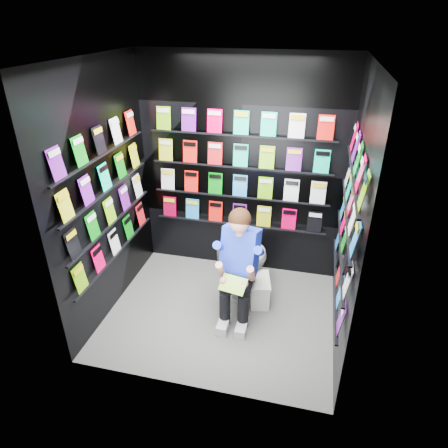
# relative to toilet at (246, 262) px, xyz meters

# --- Properties ---
(floor) EXTENTS (2.40, 2.40, 0.00)m
(floor) POSITION_rel_toilet_xyz_m (-0.18, -0.51, -0.37)
(floor) COLOR #626260
(floor) RESTS_ON ground
(ceiling) EXTENTS (2.40, 2.40, 0.00)m
(ceiling) POSITION_rel_toilet_xyz_m (-0.18, -0.51, 2.23)
(ceiling) COLOR white
(ceiling) RESTS_ON floor
(wall_back) EXTENTS (2.40, 0.04, 2.60)m
(wall_back) POSITION_rel_toilet_xyz_m (-0.18, 0.49, 0.93)
(wall_back) COLOR black
(wall_back) RESTS_ON floor
(wall_front) EXTENTS (2.40, 0.04, 2.60)m
(wall_front) POSITION_rel_toilet_xyz_m (-0.18, -1.51, 0.93)
(wall_front) COLOR black
(wall_front) RESTS_ON floor
(wall_left) EXTENTS (0.04, 2.00, 2.60)m
(wall_left) POSITION_rel_toilet_xyz_m (-1.38, -0.51, 0.93)
(wall_left) COLOR black
(wall_left) RESTS_ON floor
(wall_right) EXTENTS (0.04, 2.00, 2.60)m
(wall_right) POSITION_rel_toilet_xyz_m (1.02, -0.51, 0.93)
(wall_right) COLOR black
(wall_right) RESTS_ON floor
(comics_back) EXTENTS (2.10, 0.06, 1.37)m
(comics_back) POSITION_rel_toilet_xyz_m (-0.18, 0.46, 0.94)
(comics_back) COLOR red
(comics_back) RESTS_ON wall_back
(comics_left) EXTENTS (0.06, 1.70, 1.37)m
(comics_left) POSITION_rel_toilet_xyz_m (-1.35, -0.51, 0.94)
(comics_left) COLOR red
(comics_left) RESTS_ON wall_left
(comics_right) EXTENTS (0.06, 1.70, 1.37)m
(comics_right) POSITION_rel_toilet_xyz_m (0.99, -0.51, 0.94)
(comics_right) COLOR red
(comics_right) RESTS_ON wall_right
(toilet) EXTENTS (0.56, 0.82, 0.73)m
(toilet) POSITION_rel_toilet_xyz_m (0.00, 0.00, 0.00)
(toilet) COLOR white
(toilet) RESTS_ON floor
(longbox) EXTENTS (0.28, 0.40, 0.27)m
(longbox) POSITION_rel_toilet_xyz_m (0.19, -0.20, -0.23)
(longbox) COLOR white
(longbox) RESTS_ON floor
(longbox_lid) EXTENTS (0.30, 0.42, 0.03)m
(longbox_lid) POSITION_rel_toilet_xyz_m (0.19, -0.20, -0.08)
(longbox_lid) COLOR white
(longbox_lid) RESTS_ON longbox
(reader) EXTENTS (0.64, 0.82, 1.35)m
(reader) POSITION_rel_toilet_xyz_m (0.00, -0.38, 0.39)
(reader) COLOR #0B24D3
(reader) RESTS_ON toilet
(held_comic) EXTENTS (0.29, 0.20, 0.11)m
(held_comic) POSITION_rel_toilet_xyz_m (0.00, -0.73, 0.21)
(held_comic) COLOR green
(held_comic) RESTS_ON reader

